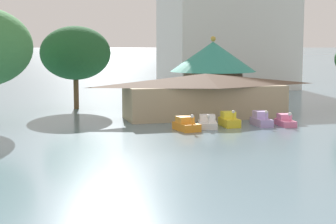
{
  "coord_description": "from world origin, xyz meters",
  "views": [
    {
      "loc": [
        -5.01,
        -17.59,
        7.93
      ],
      "look_at": [
        5.96,
        22.39,
        2.78
      ],
      "focal_mm": 59.45,
      "sensor_mm": 36.0,
      "label": 1
    }
  ],
  "objects_px": {
    "pedal_boat_white": "(207,123)",
    "pedal_boat_lavender": "(261,120)",
    "green_roof_pavilion": "(213,67)",
    "background_building_block": "(226,29)",
    "pedal_boat_pink": "(285,121)",
    "pedal_boat_orange": "(186,125)",
    "pedal_boat_yellow": "(229,120)",
    "shoreline_tree_mid": "(75,53)",
    "boathouse": "(205,95)"
  },
  "relations": [
    {
      "from": "pedal_boat_white",
      "to": "boathouse",
      "type": "relative_size",
      "value": 0.18
    },
    {
      "from": "green_roof_pavilion",
      "to": "pedal_boat_pink",
      "type": "bearing_deg",
      "value": -89.39
    },
    {
      "from": "pedal_boat_yellow",
      "to": "background_building_block",
      "type": "xyz_separation_m",
      "value": [
        16.61,
        43.82,
        9.94
      ]
    },
    {
      "from": "pedal_boat_pink",
      "to": "background_building_block",
      "type": "height_order",
      "value": "background_building_block"
    },
    {
      "from": "shoreline_tree_mid",
      "to": "background_building_block",
      "type": "height_order",
      "value": "background_building_block"
    },
    {
      "from": "boathouse",
      "to": "green_roof_pavilion",
      "type": "distance_m",
      "value": 13.97
    },
    {
      "from": "pedal_boat_pink",
      "to": "pedal_boat_orange",
      "type": "bearing_deg",
      "value": -80.66
    },
    {
      "from": "pedal_boat_lavender",
      "to": "pedal_boat_pink",
      "type": "xyz_separation_m",
      "value": [
        2.24,
        -0.62,
        -0.1
      ]
    },
    {
      "from": "boathouse",
      "to": "shoreline_tree_mid",
      "type": "xyz_separation_m",
      "value": [
        -12.36,
        11.92,
        4.27
      ]
    },
    {
      "from": "pedal_boat_lavender",
      "to": "boathouse",
      "type": "height_order",
      "value": "boathouse"
    },
    {
      "from": "pedal_boat_orange",
      "to": "boathouse",
      "type": "distance_m",
      "value": 9.16
    },
    {
      "from": "background_building_block",
      "to": "boathouse",
      "type": "bearing_deg",
      "value": -114.25
    },
    {
      "from": "pedal_boat_pink",
      "to": "pedal_boat_lavender",
      "type": "bearing_deg",
      "value": -98.33
    },
    {
      "from": "pedal_boat_pink",
      "to": "pedal_boat_white",
      "type": "bearing_deg",
      "value": -87.34
    },
    {
      "from": "pedal_boat_orange",
      "to": "pedal_boat_white",
      "type": "distance_m",
      "value": 2.61
    },
    {
      "from": "boathouse",
      "to": "pedal_boat_lavender",
      "type": "bearing_deg",
      "value": -63.0
    },
    {
      "from": "pedal_boat_orange",
      "to": "green_roof_pavilion",
      "type": "distance_m",
      "value": 23.08
    },
    {
      "from": "green_roof_pavilion",
      "to": "pedal_boat_orange",
      "type": "bearing_deg",
      "value": -116.0
    },
    {
      "from": "pedal_boat_lavender",
      "to": "background_building_block",
      "type": "distance_m",
      "value": 47.31
    },
    {
      "from": "pedal_boat_orange",
      "to": "pedal_boat_yellow",
      "type": "distance_m",
      "value": 4.98
    },
    {
      "from": "pedal_boat_orange",
      "to": "pedal_boat_pink",
      "type": "distance_m",
      "value": 10.16
    },
    {
      "from": "pedal_boat_pink",
      "to": "background_building_block",
      "type": "xyz_separation_m",
      "value": [
        11.22,
        44.87,
        10.05
      ]
    },
    {
      "from": "background_building_block",
      "to": "pedal_boat_pink",
      "type": "bearing_deg",
      "value": -104.04
    },
    {
      "from": "shoreline_tree_mid",
      "to": "boathouse",
      "type": "bearing_deg",
      "value": -43.96
    },
    {
      "from": "pedal_boat_orange",
      "to": "pedal_boat_yellow",
      "type": "bearing_deg",
      "value": 97.39
    },
    {
      "from": "pedal_boat_orange",
      "to": "pedal_boat_lavender",
      "type": "bearing_deg",
      "value": 87.9
    },
    {
      "from": "green_roof_pavilion",
      "to": "boathouse",
      "type": "bearing_deg",
      "value": -113.36
    },
    {
      "from": "green_roof_pavilion",
      "to": "background_building_block",
      "type": "relative_size",
      "value": 0.51
    },
    {
      "from": "pedal_boat_lavender",
      "to": "pedal_boat_pink",
      "type": "height_order",
      "value": "pedal_boat_lavender"
    },
    {
      "from": "pedal_boat_lavender",
      "to": "green_roof_pavilion",
      "type": "height_order",
      "value": "green_roof_pavilion"
    },
    {
      "from": "green_roof_pavilion",
      "to": "shoreline_tree_mid",
      "type": "distance_m",
      "value": 17.94
    },
    {
      "from": "background_building_block",
      "to": "pedal_boat_yellow",
      "type": "bearing_deg",
      "value": -110.76
    },
    {
      "from": "boathouse",
      "to": "green_roof_pavilion",
      "type": "relative_size",
      "value": 1.64
    },
    {
      "from": "pedal_boat_lavender",
      "to": "shoreline_tree_mid",
      "type": "distance_m",
      "value": 25.22
    },
    {
      "from": "pedal_boat_white",
      "to": "pedal_boat_pink",
      "type": "distance_m",
      "value": 7.77
    },
    {
      "from": "boathouse",
      "to": "pedal_boat_orange",
      "type": "bearing_deg",
      "value": -120.06
    },
    {
      "from": "pedal_boat_yellow",
      "to": "green_roof_pavilion",
      "type": "distance_m",
      "value": 20.1
    },
    {
      "from": "boathouse",
      "to": "pedal_boat_yellow",
      "type": "bearing_deg",
      "value": -87.44
    },
    {
      "from": "pedal_boat_lavender",
      "to": "boathouse",
      "type": "xyz_separation_m",
      "value": [
        -3.43,
        6.74,
        1.92
      ]
    },
    {
      "from": "pedal_boat_orange",
      "to": "pedal_boat_lavender",
      "type": "height_order",
      "value": "pedal_boat_lavender"
    },
    {
      "from": "green_roof_pavilion",
      "to": "background_building_block",
      "type": "height_order",
      "value": "background_building_block"
    },
    {
      "from": "pedal_boat_orange",
      "to": "boathouse",
      "type": "xyz_separation_m",
      "value": [
        4.48,
        7.74,
        1.96
      ]
    },
    {
      "from": "pedal_boat_white",
      "to": "boathouse",
      "type": "height_order",
      "value": "boathouse"
    },
    {
      "from": "pedal_boat_yellow",
      "to": "green_roof_pavilion",
      "type": "relative_size",
      "value": 0.27
    },
    {
      "from": "pedal_boat_yellow",
      "to": "green_roof_pavilion",
      "type": "xyz_separation_m",
      "value": [
        5.18,
        18.95,
        4.25
      ]
    },
    {
      "from": "pedal_boat_lavender",
      "to": "shoreline_tree_mid",
      "type": "bearing_deg",
      "value": -136.97
    },
    {
      "from": "pedal_boat_orange",
      "to": "background_building_block",
      "type": "xyz_separation_m",
      "value": [
        21.38,
        45.25,
        9.99
      ]
    },
    {
      "from": "pedal_boat_white",
      "to": "pedal_boat_lavender",
      "type": "relative_size",
      "value": 1.11
    },
    {
      "from": "pedal_boat_white",
      "to": "shoreline_tree_mid",
      "type": "relative_size",
      "value": 0.33
    },
    {
      "from": "pedal_boat_white",
      "to": "pedal_boat_lavender",
      "type": "height_order",
      "value": "pedal_boat_lavender"
    }
  ]
}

